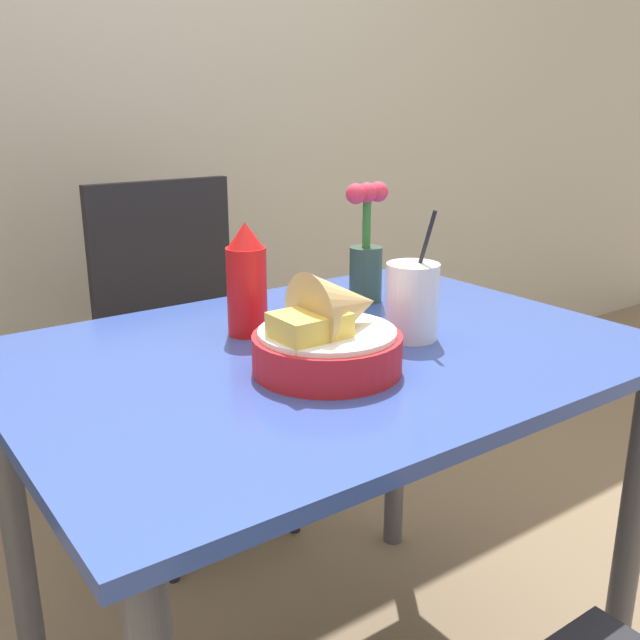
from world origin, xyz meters
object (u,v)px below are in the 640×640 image
Objects in this scene: food_basket at (331,334)px; drink_cup at (412,304)px; flower_vase at (366,250)px; ketchup_bottle at (247,281)px; chair_far_window at (179,328)px.

food_basket is 1.01× the size of drink_cup.
ketchup_bottle is at bearing -170.82° from flower_vase.
food_basket is 0.95× the size of flower_vase.
food_basket is 1.15× the size of ketchup_bottle.
food_basket is at bearing -99.37° from chair_far_window.
flower_vase reaches higher than chair_far_window.
flower_vase is (0.31, 0.05, 0.01)m from ketchup_bottle.
chair_far_window is at bearing 80.63° from food_basket.
chair_far_window is 0.93m from food_basket.
food_basket is (-0.15, -0.88, 0.25)m from chair_far_window.
chair_far_window is 4.12× the size of drink_cup.
drink_cup is 0.94× the size of flower_vase.
flower_vase is at bearing 43.39° from food_basket.
flower_vase reaches higher than drink_cup.
drink_cup is at bearing -111.01° from flower_vase.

